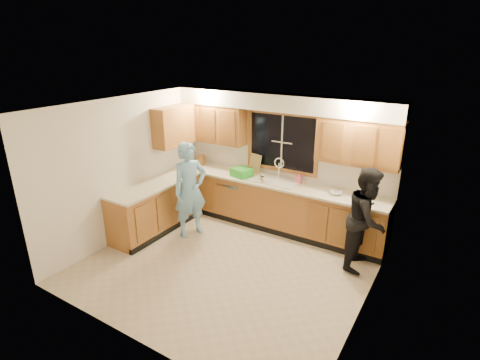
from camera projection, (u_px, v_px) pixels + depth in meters
name	position (u px, v px, depth m)	size (l,w,h in m)	color
floor	(227.00, 265.00, 5.96)	(4.20, 4.20, 0.00)	beige
ceiling	(224.00, 107.00, 5.09)	(4.20, 4.20, 0.00)	white
wall_back	(282.00, 160.00, 7.04)	(4.20, 4.20, 0.00)	white
wall_left	(126.00, 169.00, 6.56)	(3.80, 3.80, 0.00)	white
wall_right	(371.00, 227.00, 4.49)	(3.80, 3.80, 0.00)	white
base_cabinets_back	(273.00, 205.00, 7.08)	(4.20, 0.60, 0.88)	#A86A30
base_cabinets_left	(156.00, 207.00, 6.97)	(0.60, 1.90, 0.88)	#A86A30
countertop_back	(273.00, 182.00, 6.91)	(4.20, 0.63, 0.04)	beige
countertop_left	(155.00, 185.00, 6.81)	(0.63, 1.90, 0.04)	beige
upper_cabinets_left	(214.00, 123.00, 7.41)	(1.35, 0.33, 0.75)	#A86A30
upper_cabinets_right	(359.00, 142.00, 6.01)	(1.35, 0.33, 0.75)	#A86A30
upper_cabinets_return	(174.00, 126.00, 7.17)	(0.33, 0.90, 0.75)	#A86A30
soffit	(280.00, 102.00, 6.52)	(4.20, 0.35, 0.30)	silver
window_frame	(282.00, 142.00, 6.91)	(1.44, 0.03, 1.14)	black
sink	(274.00, 184.00, 6.94)	(0.86, 0.52, 0.57)	silver
dishwasher	(235.00, 197.00, 7.50)	(0.60, 0.56, 0.82)	white
stove	(133.00, 218.00, 6.51)	(0.58, 0.75, 0.90)	white
man	(190.00, 190.00, 6.65)	(0.63, 0.42, 1.73)	#79B7E4
woman	(367.00, 219.00, 5.68)	(0.79, 0.62, 1.63)	black
knife_block	(202.00, 160.00, 7.81)	(0.12, 0.10, 0.22)	#945D28
cutting_board	(255.00, 164.00, 7.29)	(0.28, 0.02, 0.38)	tan
dish_crate	(242.00, 172.00, 7.15)	(0.34, 0.31, 0.16)	green
soap_bottle	(299.00, 178.00, 6.80)	(0.09, 0.09, 0.20)	#F65D83
bowl	(336.00, 193.00, 6.31)	(0.21, 0.21, 0.05)	silver
can_left	(260.00, 178.00, 6.92)	(0.06, 0.06, 0.11)	beige
can_right	(262.00, 180.00, 6.78)	(0.07, 0.07, 0.13)	beige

